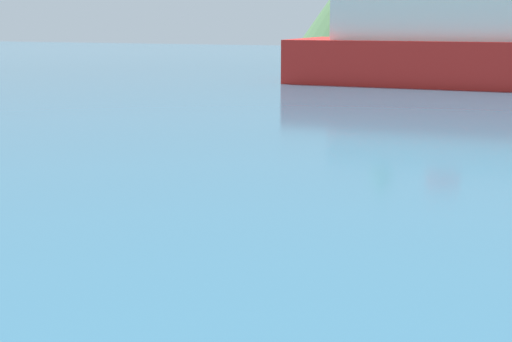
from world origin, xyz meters
name	(u,v)px	position (x,y,z in m)	size (l,w,h in m)	color
ferry_distant	(451,47)	(-1.21, 52.84, 2.64)	(22.55, 10.07, 7.54)	red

